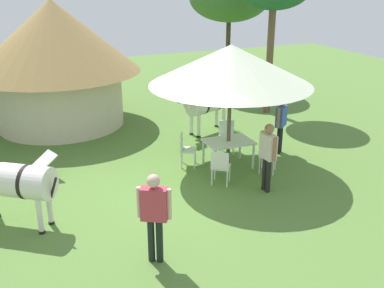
{
  "coord_description": "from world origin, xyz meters",
  "views": [
    {
      "loc": [
        -3.42,
        -9.17,
        4.94
      ],
      "look_at": [
        0.67,
        0.25,
        1.0
      ],
      "focal_mm": 42.32,
      "sensor_mm": 36.0,
      "label": 1
    }
  ],
  "objects_px": {
    "guest_behind_table": "(268,151)",
    "zebra_nearest_camera": "(10,180)",
    "patio_chair_near_hut": "(220,165)",
    "patio_chair_east_end": "(272,153)",
    "thatched_hut": "(56,56)",
    "guest_beside_umbrella": "(281,121)",
    "patio_chair_near_lawn": "(227,134)",
    "zebra_by_umbrella": "(207,104)",
    "shade_umbrella": "(231,65)",
    "striped_lounge_chair": "(39,170)",
    "standing_watcher": "(154,210)",
    "patio_dining_table": "(228,144)",
    "patio_chair_west_end": "(185,148)"
  },
  "relations": [
    {
      "from": "guest_behind_table",
      "to": "striped_lounge_chair",
      "type": "height_order",
      "value": "guest_behind_table"
    },
    {
      "from": "guest_beside_umbrella",
      "to": "guest_behind_table",
      "type": "height_order",
      "value": "guest_behind_table"
    },
    {
      "from": "patio_chair_near_hut",
      "to": "patio_chair_east_end",
      "type": "xyz_separation_m",
      "value": [
        1.56,
        0.15,
        0.0
      ]
    },
    {
      "from": "patio_dining_table",
      "to": "guest_beside_umbrella",
      "type": "bearing_deg",
      "value": 9.01
    },
    {
      "from": "patio_dining_table",
      "to": "patio_chair_near_hut",
      "type": "xyz_separation_m",
      "value": [
        -0.7,
        -0.91,
        -0.13
      ]
    },
    {
      "from": "standing_watcher",
      "to": "zebra_nearest_camera",
      "type": "height_order",
      "value": "standing_watcher"
    },
    {
      "from": "patio_dining_table",
      "to": "patio_chair_east_end",
      "type": "relative_size",
      "value": 1.39
    },
    {
      "from": "zebra_nearest_camera",
      "to": "thatched_hut",
      "type": "bearing_deg",
      "value": 19.97
    },
    {
      "from": "standing_watcher",
      "to": "patio_dining_table",
      "type": "bearing_deg",
      "value": 76.77
    },
    {
      "from": "thatched_hut",
      "to": "guest_beside_umbrella",
      "type": "distance_m",
      "value": 7.57
    },
    {
      "from": "guest_behind_table",
      "to": "striped_lounge_chair",
      "type": "distance_m",
      "value": 5.71
    },
    {
      "from": "patio_chair_near_hut",
      "to": "guest_beside_umbrella",
      "type": "bearing_deg",
      "value": 62.85
    },
    {
      "from": "patio_chair_near_hut",
      "to": "guest_beside_umbrella",
      "type": "xyz_separation_m",
      "value": [
        2.52,
        1.2,
        0.46
      ]
    },
    {
      "from": "thatched_hut",
      "to": "guest_behind_table",
      "type": "bearing_deg",
      "value": -62.6
    },
    {
      "from": "thatched_hut",
      "to": "guest_beside_umbrella",
      "type": "bearing_deg",
      "value": -44.19
    },
    {
      "from": "guest_behind_table",
      "to": "zebra_by_umbrella",
      "type": "xyz_separation_m",
      "value": [
        0.5,
        4.38,
        -0.05
      ]
    },
    {
      "from": "patio_chair_near_lawn",
      "to": "zebra_by_umbrella",
      "type": "xyz_separation_m",
      "value": [
        0.17,
        1.71,
        0.44
      ]
    },
    {
      "from": "patio_dining_table",
      "to": "patio_chair_near_lawn",
      "type": "relative_size",
      "value": 1.39
    },
    {
      "from": "thatched_hut",
      "to": "guest_beside_umbrella",
      "type": "relative_size",
      "value": 3.37
    },
    {
      "from": "patio_dining_table",
      "to": "guest_beside_umbrella",
      "type": "relative_size",
      "value": 0.77
    },
    {
      "from": "patio_chair_west_end",
      "to": "patio_chair_near_hut",
      "type": "relative_size",
      "value": 1.0
    },
    {
      "from": "patio_chair_near_hut",
      "to": "zebra_nearest_camera",
      "type": "relative_size",
      "value": 0.45
    },
    {
      "from": "shade_umbrella",
      "to": "standing_watcher",
      "type": "distance_m",
      "value": 4.86
    },
    {
      "from": "zebra_by_umbrella",
      "to": "patio_chair_west_end",
      "type": "bearing_deg",
      "value": 122.64
    },
    {
      "from": "patio_dining_table",
      "to": "zebra_by_umbrella",
      "type": "height_order",
      "value": "zebra_by_umbrella"
    },
    {
      "from": "patio_chair_east_end",
      "to": "guest_beside_umbrella",
      "type": "height_order",
      "value": "guest_beside_umbrella"
    },
    {
      "from": "shade_umbrella",
      "to": "striped_lounge_chair",
      "type": "distance_m",
      "value": 5.49
    },
    {
      "from": "guest_beside_umbrella",
      "to": "striped_lounge_chair",
      "type": "xyz_separation_m",
      "value": [
        -6.55,
        0.93,
        -0.73
      ]
    },
    {
      "from": "zebra_by_umbrella",
      "to": "patio_dining_table",
      "type": "bearing_deg",
      "value": 146.22
    },
    {
      "from": "striped_lounge_chair",
      "to": "zebra_nearest_camera",
      "type": "distance_m",
      "value": 2.35
    },
    {
      "from": "shade_umbrella",
      "to": "patio_chair_east_end",
      "type": "xyz_separation_m",
      "value": [
        0.86,
        -0.76,
        -2.23
      ]
    },
    {
      "from": "patio_dining_table",
      "to": "patio_chair_east_end",
      "type": "xyz_separation_m",
      "value": [
        0.86,
        -0.76,
        -0.13
      ]
    },
    {
      "from": "standing_watcher",
      "to": "patio_chair_near_hut",
      "type": "bearing_deg",
      "value": 74.36
    },
    {
      "from": "shade_umbrella",
      "to": "patio_chair_east_end",
      "type": "distance_m",
      "value": 2.51
    },
    {
      "from": "patio_dining_table",
      "to": "guest_behind_table",
      "type": "relative_size",
      "value": 0.74
    },
    {
      "from": "guest_behind_table",
      "to": "standing_watcher",
      "type": "height_order",
      "value": "standing_watcher"
    },
    {
      "from": "patio_chair_west_end",
      "to": "guest_beside_umbrella",
      "type": "xyz_separation_m",
      "value": [
        2.85,
        -0.23,
        0.46
      ]
    },
    {
      "from": "patio_chair_near_lawn",
      "to": "guest_behind_table",
      "type": "distance_m",
      "value": 2.74
    },
    {
      "from": "standing_watcher",
      "to": "zebra_by_umbrella",
      "type": "relative_size",
      "value": 0.81
    },
    {
      "from": "patio_chair_west_end",
      "to": "striped_lounge_chair",
      "type": "distance_m",
      "value": 3.78
    },
    {
      "from": "guest_behind_table",
      "to": "zebra_nearest_camera",
      "type": "distance_m",
      "value": 5.64
    },
    {
      "from": "patio_chair_east_end",
      "to": "striped_lounge_chair",
      "type": "distance_m",
      "value": 5.94
    },
    {
      "from": "patio_chair_west_end",
      "to": "zebra_by_umbrella",
      "type": "xyz_separation_m",
      "value": [
        1.69,
        2.23,
        0.44
      ]
    },
    {
      "from": "patio_chair_near_lawn",
      "to": "standing_watcher",
      "type": "height_order",
      "value": "standing_watcher"
    },
    {
      "from": "patio_chair_west_end",
      "to": "standing_watcher",
      "type": "bearing_deg",
      "value": -2.89
    },
    {
      "from": "standing_watcher",
      "to": "zebra_by_umbrella",
      "type": "bearing_deg",
      "value": 88.53
    },
    {
      "from": "shade_umbrella",
      "to": "patio_chair_near_hut",
      "type": "distance_m",
      "value": 2.51
    },
    {
      "from": "shade_umbrella",
      "to": "zebra_by_umbrella",
      "type": "height_order",
      "value": "shade_umbrella"
    },
    {
      "from": "shade_umbrella",
      "to": "patio_chair_near_lawn",
      "type": "relative_size",
      "value": 4.6
    },
    {
      "from": "patio_dining_table",
      "to": "standing_watcher",
      "type": "distance_m",
      "value": 4.56
    }
  ]
}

